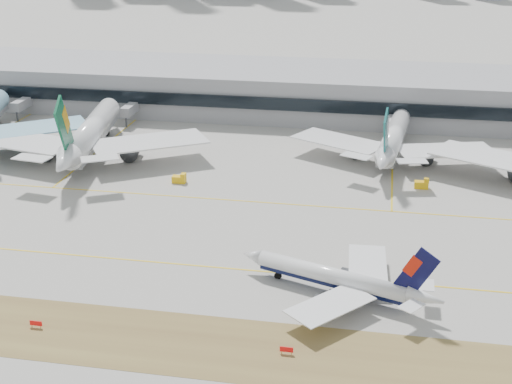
% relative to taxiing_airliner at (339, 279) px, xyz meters
% --- Properties ---
extents(ground, '(3000.00, 3000.00, 0.00)m').
position_rel_taxiing_airliner_xyz_m(ground, '(-29.19, 11.35, -3.27)').
color(ground, '#9A9790').
rests_on(ground, ground).
extents(taxiing_airliner, '(39.05, 33.13, 13.54)m').
position_rel_taxiing_airliner_xyz_m(taxiing_airliner, '(0.00, 0.00, 0.00)').
color(taxiing_airliner, white).
rests_on(taxiing_airliner, ground).
extents(widebody_eva, '(68.97, 68.26, 24.93)m').
position_rel_taxiing_airliner_xyz_m(widebody_eva, '(-75.83, 66.12, 3.36)').
color(widebody_eva, white).
rests_on(widebody_eva, ground).
extents(widebody_cathay, '(57.94, 57.02, 20.77)m').
position_rel_taxiing_airliner_xyz_m(widebody_cathay, '(9.43, 80.31, 2.26)').
color(widebody_cathay, white).
rests_on(widebody_cathay, ground).
extents(terminal, '(280.00, 43.10, 15.00)m').
position_rel_taxiing_airliner_xyz_m(terminal, '(-29.19, 126.19, 4.24)').
color(terminal, gray).
rests_on(terminal, ground).
extents(hold_sign_left, '(2.20, 0.15, 1.35)m').
position_rel_taxiing_airliner_xyz_m(hold_sign_left, '(-50.02, -20.65, -2.39)').
color(hold_sign_left, red).
rests_on(hold_sign_left, ground).
extents(hold_sign_right, '(2.20, 0.15, 1.35)m').
position_rel_taxiing_airliner_xyz_m(hold_sign_right, '(-6.73, -20.65, -2.39)').
color(hold_sign_right, red).
rests_on(hold_sign_right, ground).
extents(gse_c, '(3.55, 2.00, 2.60)m').
position_rel_taxiing_airliner_xyz_m(gse_c, '(17.17, 58.11, -2.22)').
color(gse_c, '#F2B50C').
rests_on(gse_c, ground).
extents(gse_b, '(3.55, 2.00, 2.60)m').
position_rel_taxiing_airliner_xyz_m(gse_b, '(-45.06, 50.73, -2.22)').
color(gse_b, '#F2B50C').
rests_on(gse_b, ground).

